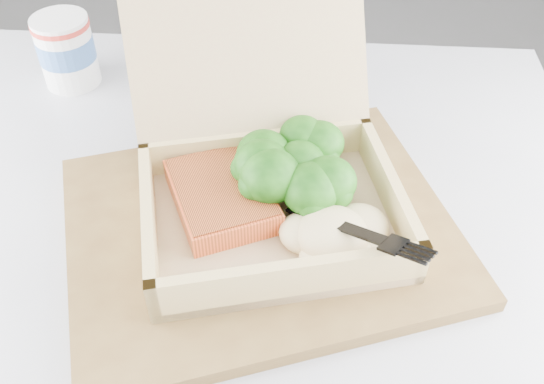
{
  "coord_description": "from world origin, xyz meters",
  "views": [
    {
      "loc": [
        0.67,
        -0.96,
        1.16
      ],
      "look_at": [
        0.66,
        -0.56,
        0.77
      ],
      "focal_mm": 40.0,
      "sensor_mm": 36.0,
      "label": 1
    }
  ],
  "objects_px": {
    "serving_tray": "(260,228)",
    "cafe_table": "(227,351)",
    "takeout_container": "(263,154)",
    "paper_cup": "(66,49)"
  },
  "relations": [
    {
      "from": "cafe_table",
      "to": "paper_cup",
      "type": "xyz_separation_m",
      "value": [
        -0.21,
        0.28,
        0.23
      ]
    },
    {
      "from": "serving_tray",
      "to": "takeout_container",
      "type": "relative_size",
      "value": 1.13
    },
    {
      "from": "serving_tray",
      "to": "takeout_container",
      "type": "bearing_deg",
      "value": 86.59
    },
    {
      "from": "cafe_table",
      "to": "serving_tray",
      "type": "xyz_separation_m",
      "value": [
        0.04,
        0.02,
        0.19
      ]
    },
    {
      "from": "takeout_container",
      "to": "paper_cup",
      "type": "bearing_deg",
      "value": 127.68
    },
    {
      "from": "cafe_table",
      "to": "paper_cup",
      "type": "distance_m",
      "value": 0.42
    },
    {
      "from": "takeout_container",
      "to": "paper_cup",
      "type": "xyz_separation_m",
      "value": [
        -0.25,
        0.22,
        -0.02
      ]
    },
    {
      "from": "serving_tray",
      "to": "cafe_table",
      "type": "bearing_deg",
      "value": -156.58
    },
    {
      "from": "takeout_container",
      "to": "serving_tray",
      "type": "bearing_deg",
      "value": -105.03
    },
    {
      "from": "cafe_table",
      "to": "serving_tray",
      "type": "relative_size",
      "value": 2.26
    }
  ]
}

